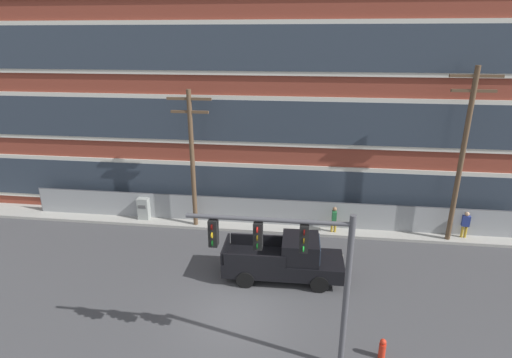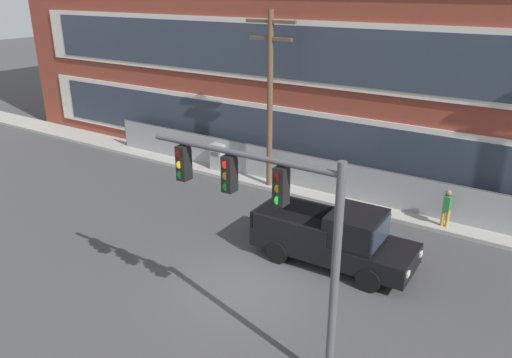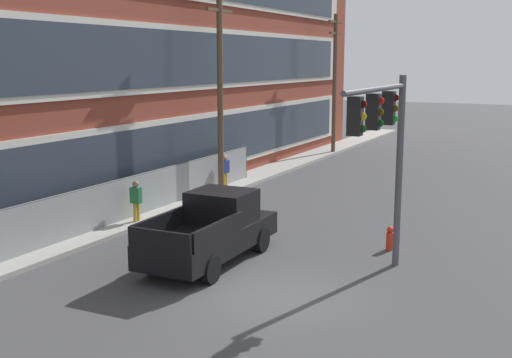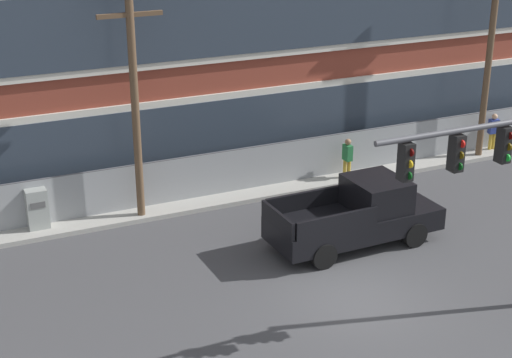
{
  "view_description": "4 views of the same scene",
  "coord_description": "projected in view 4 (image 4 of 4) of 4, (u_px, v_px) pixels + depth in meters",
  "views": [
    {
      "loc": [
        2.52,
        -13.12,
        10.61
      ],
      "look_at": [
        0.12,
        5.42,
        3.99
      ],
      "focal_mm": 28.0,
      "sensor_mm": 36.0,
      "label": 1
    },
    {
      "loc": [
        7.75,
        -10.98,
        8.98
      ],
      "look_at": [
        -1.51,
        3.12,
        2.42
      ],
      "focal_mm": 35.0,
      "sensor_mm": 36.0,
      "label": 2
    },
    {
      "loc": [
        -14.43,
        -6.71,
        6.09
      ],
      "look_at": [
        2.83,
        2.03,
        2.48
      ],
      "focal_mm": 45.0,
      "sensor_mm": 36.0,
      "label": 3
    },
    {
      "loc": [
        -10.35,
        -15.85,
        11.02
      ],
      "look_at": [
        -2.09,
        2.11,
        3.18
      ],
      "focal_mm": 55.0,
      "sensor_mm": 36.0,
      "label": 4
    }
  ],
  "objects": [
    {
      "name": "chain_link_fence",
      "position": [
        238.0,
        171.0,
        28.18
      ],
      "size": [
        28.17,
        0.06,
        1.75
      ],
      "color": "gray",
      "rests_on": "ground"
    },
    {
      "name": "electrical_cabinet",
      "position": [
        38.0,
        211.0,
        25.24
      ],
      "size": [
        0.67,
        0.47,
        1.49
      ],
      "color": "#939993",
      "rests_on": "ground"
    },
    {
      "name": "utility_pole_near_corner",
      "position": [
        134.0,
        90.0,
        24.86
      ],
      "size": [
        2.45,
        0.26,
        8.06
      ],
      "color": "brown",
      "rests_on": "ground"
    },
    {
      "name": "pedestrian_near_cabinet",
      "position": [
        493.0,
        130.0,
        32.3
      ],
      "size": [
        0.43,
        0.29,
        1.69
      ],
      "color": "#B7932D",
      "rests_on": "ground"
    },
    {
      "name": "pedestrian_by_fence",
      "position": [
        347.0,
        157.0,
        29.32
      ],
      "size": [
        0.32,
        0.4,
        1.69
      ],
      "color": "#B7932D",
      "rests_on": "ground"
    },
    {
      "name": "traffic_signal_mast",
      "position": [
        492.0,
        172.0,
        19.08
      ],
      "size": [
        5.22,
        0.43,
        5.66
      ],
      "color": "#4C4C51",
      "rests_on": "ground"
    },
    {
      "name": "sidewalk_building_side",
      "position": [
        237.0,
        192.0,
        28.43
      ],
      "size": [
        80.0,
        1.88,
        0.16
      ],
      "primitive_type": "cube",
      "color": "#9E9B93",
      "rests_on": "ground"
    },
    {
      "name": "pickup_truck_black",
      "position": [
        359.0,
        215.0,
        24.38
      ],
      "size": [
        5.57,
        2.22,
        2.09
      ],
      "color": "black",
      "rests_on": "ground"
    },
    {
      "name": "ground_plane",
      "position": [
        357.0,
        301.0,
        21.47
      ],
      "size": [
        160.0,
        160.0,
        0.0
      ],
      "primitive_type": "plane",
      "color": "#424244"
    },
    {
      "name": "utility_pole_midblock",
      "position": [
        492.0,
        32.0,
        30.13
      ],
      "size": [
        2.48,
        0.26,
        9.4
      ],
      "color": "brown",
      "rests_on": "ground"
    }
  ]
}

